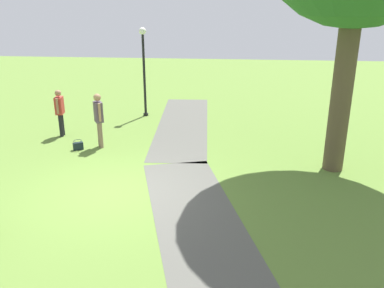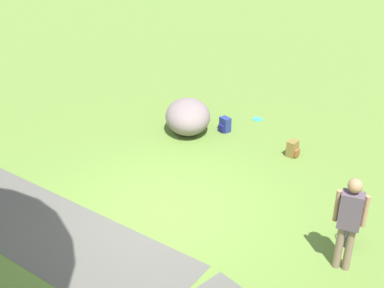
{
  "view_description": "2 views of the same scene",
  "coord_description": "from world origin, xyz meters",
  "px_view_note": "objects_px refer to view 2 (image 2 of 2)",
  "views": [
    {
      "loc": [
        8.93,
        2.79,
        4.6
      ],
      "look_at": [
        -0.41,
        1.88,
        1.2
      ],
      "focal_mm": 37.82,
      "sensor_mm": 36.0,
      "label": 1
    },
    {
      "loc": [
        -6.54,
        4.61,
        5.72
      ],
      "look_at": [
        0.78,
        -1.3,
        0.83
      ],
      "focal_mm": 45.17,
      "sensor_mm": 36.0,
      "label": 2
    }
  ],
  "objects_px": {
    "lawn_boulder": "(188,116)",
    "handbag_on_grass": "(348,237)",
    "backpack_by_boulder": "(225,125)",
    "woman_with_handbag": "(349,218)",
    "spare_backpack_on_lawn": "(293,149)",
    "frisbee_on_grass": "(257,119)"
  },
  "relations": [
    {
      "from": "lawn_boulder",
      "to": "handbag_on_grass",
      "type": "xyz_separation_m",
      "value": [
        -5.51,
        0.64,
        -0.3
      ]
    },
    {
      "from": "lawn_boulder",
      "to": "handbag_on_grass",
      "type": "height_order",
      "value": "lawn_boulder"
    },
    {
      "from": "lawn_boulder",
      "to": "backpack_by_boulder",
      "type": "height_order",
      "value": "lawn_boulder"
    },
    {
      "from": "lawn_boulder",
      "to": "woman_with_handbag",
      "type": "distance_m",
      "value": 6.01
    },
    {
      "from": "spare_backpack_on_lawn",
      "to": "handbag_on_grass",
      "type": "bearing_deg",
      "value": 147.93
    },
    {
      "from": "handbag_on_grass",
      "to": "spare_backpack_on_lawn",
      "type": "height_order",
      "value": "spare_backpack_on_lawn"
    },
    {
      "from": "lawn_boulder",
      "to": "frisbee_on_grass",
      "type": "height_order",
      "value": "lawn_boulder"
    },
    {
      "from": "backpack_by_boulder",
      "to": "frisbee_on_grass",
      "type": "relative_size",
      "value": 1.48
    },
    {
      "from": "handbag_on_grass",
      "to": "frisbee_on_grass",
      "type": "bearing_deg",
      "value": -28.61
    },
    {
      "from": "handbag_on_grass",
      "to": "backpack_by_boulder",
      "type": "xyz_separation_m",
      "value": [
        4.89,
        -1.42,
        0.05
      ]
    },
    {
      "from": "woman_with_handbag",
      "to": "handbag_on_grass",
      "type": "xyz_separation_m",
      "value": [
        0.33,
        -0.65,
        -0.9
      ]
    },
    {
      "from": "woman_with_handbag",
      "to": "handbag_on_grass",
      "type": "relative_size",
      "value": 4.84
    },
    {
      "from": "frisbee_on_grass",
      "to": "handbag_on_grass",
      "type": "bearing_deg",
      "value": 151.39
    },
    {
      "from": "backpack_by_boulder",
      "to": "spare_backpack_on_lawn",
      "type": "relative_size",
      "value": 1.0
    },
    {
      "from": "woman_with_handbag",
      "to": "handbag_on_grass",
      "type": "height_order",
      "value": "woman_with_handbag"
    },
    {
      "from": "spare_backpack_on_lawn",
      "to": "frisbee_on_grass",
      "type": "relative_size",
      "value": 1.48
    },
    {
      "from": "backpack_by_boulder",
      "to": "spare_backpack_on_lawn",
      "type": "height_order",
      "value": "same"
    },
    {
      "from": "woman_with_handbag",
      "to": "frisbee_on_grass",
      "type": "bearing_deg",
      "value": -32.46
    },
    {
      "from": "lawn_boulder",
      "to": "handbag_on_grass",
      "type": "distance_m",
      "value": 5.56
    },
    {
      "from": "woman_with_handbag",
      "to": "spare_backpack_on_lawn",
      "type": "relative_size",
      "value": 4.45
    },
    {
      "from": "lawn_boulder",
      "to": "backpack_by_boulder",
      "type": "xyz_separation_m",
      "value": [
        -0.62,
        -0.78,
        -0.25
      ]
    },
    {
      "from": "backpack_by_boulder",
      "to": "woman_with_handbag",
      "type": "bearing_deg",
      "value": 158.42
    }
  ]
}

